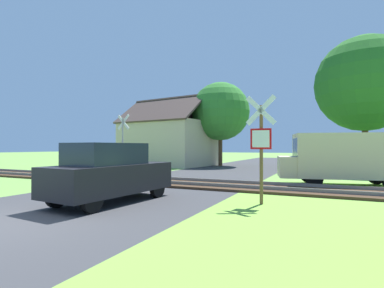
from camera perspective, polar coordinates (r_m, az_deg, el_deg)
ground_plane at (r=7.89m, az=-31.70°, el=-12.67°), size 160.00×160.00×0.00m
road_asphalt at (r=9.13m, az=-20.99°, el=-11.01°), size 6.86×80.00×0.01m
rail_track at (r=13.60m, az=-3.71°, el=-7.33°), size 60.00×2.60×0.22m
stop_sign_near at (r=8.89m, az=13.03°, el=0.27°), size 0.88×0.15×3.17m
crossing_sign_far at (r=17.21m, az=-13.05°, el=0.63°), size 0.87×0.17×3.50m
house at (r=27.29m, az=-4.37°, el=0.41°), size 8.78×7.38×6.16m
tree_center at (r=26.36m, az=5.42°, el=6.18°), size 5.06×5.06×7.28m
tree_right at (r=24.13m, az=30.05°, el=9.90°), size 6.54×6.54×9.29m
mail_truck at (r=14.40m, az=26.64°, el=-2.19°), size 5.18×2.87×2.24m
parked_car at (r=9.34m, az=-15.30°, el=-5.27°), size 2.01×4.14×1.78m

